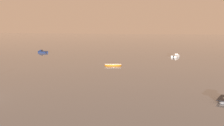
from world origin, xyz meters
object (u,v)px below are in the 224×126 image
(rowboat_moored_0, at_px, (224,100))
(motorboat_moored_1, at_px, (42,52))
(motorboat_moored_0, at_px, (176,56))
(rowboat_moored_2, at_px, (113,65))

(rowboat_moored_0, xyz_separation_m, motorboat_moored_1, (-59.31, 45.83, 0.07))
(motorboat_moored_1, bearing_deg, rowboat_moored_0, 163.94)
(rowboat_moored_0, bearing_deg, motorboat_moored_0, 24.51)
(rowboat_moored_2, relative_size, motorboat_moored_1, 0.85)
(rowboat_moored_2, bearing_deg, motorboat_moored_0, 46.19)
(motorboat_moored_0, distance_m, motorboat_moored_1, 45.84)
(rowboat_moored_0, bearing_deg, motorboat_moored_1, 61.34)
(motorboat_moored_0, relative_size, motorboat_moored_1, 0.95)
(rowboat_moored_2, distance_m, motorboat_moored_1, 42.36)
(rowboat_moored_2, height_order, motorboat_moored_1, motorboat_moored_1)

